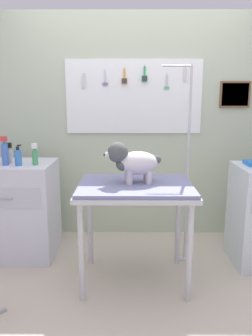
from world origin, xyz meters
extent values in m
cube|color=#BDB19D|center=(0.00, 0.00, -0.02)|extent=(4.40, 4.00, 0.04)
cube|color=#AEBC9F|center=(0.00, 1.28, 1.15)|extent=(4.00, 0.06, 2.30)
cube|color=white|center=(0.00, 1.24, 1.47)|extent=(1.38, 0.02, 0.74)
cylinder|color=gray|center=(-0.50, 1.23, 1.70)|extent=(0.01, 0.02, 0.01)
cube|color=silver|center=(-0.50, 1.22, 1.62)|extent=(0.03, 0.01, 0.13)
cylinder|color=gray|center=(-0.29, 1.23, 1.74)|extent=(0.01, 0.02, 0.01)
cube|color=silver|center=(-0.29, 1.22, 1.67)|extent=(0.01, 0.00, 0.11)
cube|color=silver|center=(-0.28, 1.22, 1.67)|extent=(0.01, 0.00, 0.11)
torus|color=#603388|center=(-0.30, 1.22, 1.60)|extent=(0.03, 0.01, 0.03)
torus|color=#603388|center=(-0.28, 1.22, 1.60)|extent=(0.03, 0.01, 0.03)
cylinder|color=gray|center=(-0.10, 1.23, 1.76)|extent=(0.01, 0.02, 0.01)
cylinder|color=gold|center=(-0.10, 1.22, 1.70)|extent=(0.02, 0.02, 0.09)
cube|color=gold|center=(-0.10, 1.22, 1.63)|extent=(0.06, 0.02, 0.06)
cube|color=#333338|center=(-0.10, 1.21, 1.63)|extent=(0.05, 0.01, 0.05)
cylinder|color=gray|center=(0.11, 1.23, 1.78)|extent=(0.01, 0.02, 0.01)
cylinder|color=green|center=(0.11, 1.22, 1.72)|extent=(0.02, 0.02, 0.09)
cube|color=green|center=(0.11, 1.22, 1.65)|extent=(0.06, 0.02, 0.06)
cube|color=#333338|center=(0.11, 1.21, 1.65)|extent=(0.05, 0.01, 0.05)
cylinder|color=gray|center=(0.33, 1.23, 1.70)|extent=(0.01, 0.02, 0.01)
cube|color=silver|center=(0.32, 1.22, 1.63)|extent=(0.01, 0.00, 0.11)
cube|color=silver|center=(0.34, 1.22, 1.63)|extent=(0.01, 0.00, 0.11)
torus|color=#36A561|center=(0.32, 1.22, 1.56)|extent=(0.03, 0.01, 0.03)
torus|color=#36A561|center=(0.34, 1.22, 1.56)|extent=(0.03, 0.01, 0.03)
cylinder|color=gray|center=(0.51, 1.23, 1.77)|extent=(0.01, 0.02, 0.01)
cube|color=silver|center=(0.51, 1.22, 1.69)|extent=(0.03, 0.01, 0.13)
cube|color=brown|center=(1.02, 1.24, 1.49)|extent=(0.31, 0.02, 0.26)
cube|color=#A97E56|center=(1.02, 1.23, 1.49)|extent=(0.27, 0.01, 0.23)
cylinder|color=#B7B7BC|center=(-0.39, -0.01, 0.38)|extent=(0.04, 0.04, 0.75)
cylinder|color=#B7B7BC|center=(0.38, -0.01, 0.38)|extent=(0.04, 0.04, 0.75)
cylinder|color=#B7B7BC|center=(-0.39, 0.55, 0.38)|extent=(0.04, 0.04, 0.75)
cylinder|color=#B7B7BC|center=(0.38, 0.55, 0.38)|extent=(0.04, 0.04, 0.75)
cube|color=#B7B7BC|center=(0.00, 0.27, 0.77)|extent=(0.90, 0.68, 0.03)
cube|color=slate|center=(0.00, 0.27, 0.80)|extent=(0.87, 0.66, 0.03)
cylinder|color=#B7B7BC|center=(0.46, 0.63, 0.01)|extent=(0.11, 0.11, 0.01)
cylinder|color=#B7B7BC|center=(0.46, 0.63, 0.86)|extent=(0.02, 0.02, 1.73)
cylinder|color=#B7B7BC|center=(0.34, 0.63, 1.72)|extent=(0.24, 0.02, 0.02)
cylinder|color=silver|center=(-0.05, 0.25, 0.87)|extent=(0.05, 0.05, 0.11)
cylinder|color=silver|center=(-0.06, 0.35, 0.87)|extent=(0.05, 0.05, 0.11)
cylinder|color=silver|center=(0.10, 0.27, 0.87)|extent=(0.05, 0.05, 0.11)
cylinder|color=silver|center=(0.09, 0.37, 0.87)|extent=(0.05, 0.05, 0.11)
ellipsoid|color=silver|center=(0.02, 0.31, 0.97)|extent=(0.34, 0.25, 0.18)
ellipsoid|color=#484D4B|center=(-0.10, 0.29, 0.96)|extent=(0.13, 0.16, 0.10)
sphere|color=#484D4B|center=(-0.13, 0.29, 1.06)|extent=(0.16, 0.16, 0.16)
ellipsoid|color=silver|center=(-0.20, 0.28, 1.04)|extent=(0.08, 0.07, 0.05)
sphere|color=black|center=(-0.23, 0.27, 1.04)|extent=(0.02, 0.02, 0.02)
ellipsoid|color=#484D4B|center=(-0.11, 0.22, 1.07)|extent=(0.05, 0.04, 0.09)
ellipsoid|color=#484D4B|center=(-0.13, 0.36, 1.07)|extent=(0.05, 0.04, 0.09)
sphere|color=#484D4B|center=(0.17, 0.33, 0.99)|extent=(0.07, 0.07, 0.07)
cube|color=silver|center=(-1.15, 0.75, 0.44)|extent=(0.80, 0.56, 0.88)
cylinder|color=#416DBD|center=(-1.13, 0.65, 0.98)|extent=(0.06, 0.06, 0.19)
cylinder|color=#416DBD|center=(-1.13, 0.65, 1.08)|extent=(0.03, 0.03, 0.02)
cube|color=#C83739|center=(-1.13, 0.65, 1.12)|extent=(0.05, 0.03, 0.04)
cylinder|color=#419A5E|center=(-0.88, 0.66, 0.95)|extent=(0.05, 0.05, 0.13)
cylinder|color=#419A5E|center=(-0.88, 0.66, 1.02)|extent=(0.02, 0.02, 0.02)
cube|color=silver|center=(-0.88, 0.66, 1.05)|extent=(0.04, 0.03, 0.04)
cylinder|color=#3773BD|center=(-1.01, 0.63, 0.95)|extent=(0.06, 0.06, 0.14)
cylinder|color=black|center=(-1.01, 0.63, 1.04)|extent=(0.03, 0.03, 0.03)
cube|color=black|center=(-1.00, 0.63, 1.06)|extent=(0.03, 0.01, 0.01)
cylinder|color=#B7B4B9|center=(-1.13, 0.73, 0.94)|extent=(0.05, 0.05, 0.12)
cylinder|color=#B7B4B9|center=(-1.13, 0.73, 1.01)|extent=(0.02, 0.02, 0.02)
cube|color=black|center=(-1.13, 0.73, 1.05)|extent=(0.05, 0.03, 0.04)
camera|label=1|loc=(-0.06, -2.20, 1.46)|focal=35.39mm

